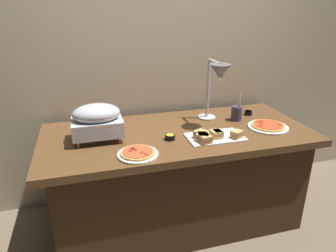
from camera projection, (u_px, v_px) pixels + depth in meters
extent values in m
plane|color=brown|center=(177.00, 218.00, 2.46)|extent=(8.00, 8.00, 0.00)
cube|color=#C6B593|center=(160.00, 58.00, 2.46)|extent=(4.40, 0.04, 2.40)
cube|color=brown|center=(178.00, 135.00, 2.18)|extent=(1.90, 0.84, 0.05)
cube|color=#3C2715|center=(177.00, 180.00, 2.32)|extent=(1.75, 0.74, 0.71)
cylinder|color=#B7BABF|center=(78.00, 145.00, 1.92)|extent=(0.01, 0.01, 0.04)
cylinder|color=#B7BABF|center=(120.00, 140.00, 1.98)|extent=(0.01, 0.01, 0.04)
cylinder|color=#B7BABF|center=(78.00, 133.00, 2.09)|extent=(0.01, 0.01, 0.04)
cylinder|color=#B7BABF|center=(116.00, 130.00, 2.15)|extent=(0.01, 0.01, 0.04)
cube|color=#B7BABF|center=(97.00, 127.00, 2.01)|extent=(0.32, 0.24, 0.11)
ellipsoid|color=#B7BABF|center=(96.00, 113.00, 1.97)|extent=(0.31, 0.22, 0.12)
cylinder|color=#B7BABF|center=(206.00, 117.00, 2.43)|extent=(0.14, 0.14, 0.01)
cylinder|color=#B7BABF|center=(208.00, 89.00, 2.34)|extent=(0.02, 0.02, 0.45)
cylinder|color=#B7BABF|center=(215.00, 62.00, 2.17)|extent=(0.02, 0.19, 0.02)
cone|color=#595B60|center=(220.00, 71.00, 2.11)|extent=(0.15, 0.15, 0.10)
sphere|color=#F9EAB2|center=(220.00, 77.00, 2.12)|extent=(0.04, 0.04, 0.04)
cylinder|color=white|center=(138.00, 154.00, 1.83)|extent=(0.25, 0.25, 0.01)
cylinder|color=gold|center=(138.00, 153.00, 1.82)|extent=(0.21, 0.21, 0.01)
cylinder|color=#B74723|center=(138.00, 151.00, 1.82)|extent=(0.18, 0.18, 0.00)
cylinder|color=maroon|center=(146.00, 154.00, 1.78)|extent=(0.02, 0.02, 0.00)
cylinder|color=maroon|center=(130.00, 151.00, 1.82)|extent=(0.02, 0.02, 0.00)
cylinder|color=maroon|center=(134.00, 148.00, 1.85)|extent=(0.02, 0.02, 0.00)
cylinder|color=maroon|center=(142.00, 152.00, 1.80)|extent=(0.02, 0.02, 0.00)
cylinder|color=maroon|center=(136.00, 150.00, 1.84)|extent=(0.02, 0.02, 0.00)
cylinder|color=maroon|center=(132.00, 149.00, 1.84)|extent=(0.02, 0.02, 0.00)
cylinder|color=white|center=(268.00, 127.00, 2.23)|extent=(0.29, 0.29, 0.01)
cylinder|color=gold|center=(268.00, 125.00, 2.23)|extent=(0.24, 0.24, 0.01)
cylinder|color=#AD3D1E|center=(268.00, 124.00, 2.23)|extent=(0.21, 0.21, 0.00)
cylinder|color=maroon|center=(261.00, 120.00, 2.30)|extent=(0.02, 0.02, 0.00)
cylinder|color=maroon|center=(261.00, 125.00, 2.22)|extent=(0.02, 0.02, 0.00)
cylinder|color=maroon|center=(280.00, 124.00, 2.22)|extent=(0.02, 0.02, 0.00)
cylinder|color=maroon|center=(258.00, 122.00, 2.26)|extent=(0.02, 0.02, 0.00)
cylinder|color=maroon|center=(262.00, 122.00, 2.26)|extent=(0.02, 0.02, 0.00)
cylinder|color=maroon|center=(260.00, 126.00, 2.20)|extent=(0.02, 0.02, 0.00)
cube|color=white|center=(215.00, 137.00, 2.07)|extent=(0.38, 0.22, 0.01)
cube|color=tan|center=(218.00, 136.00, 2.05)|extent=(0.06, 0.07, 0.02)
cube|color=#9E6642|center=(218.00, 134.00, 2.04)|extent=(0.06, 0.07, 0.01)
cube|color=tan|center=(218.00, 132.00, 2.04)|extent=(0.06, 0.07, 0.02)
cube|color=tan|center=(237.00, 136.00, 2.04)|extent=(0.09, 0.08, 0.02)
cube|color=#9E6642|center=(237.00, 134.00, 2.04)|extent=(0.09, 0.08, 0.01)
cube|color=tan|center=(237.00, 132.00, 2.03)|extent=(0.09, 0.08, 0.02)
cube|color=tan|center=(203.00, 139.00, 2.00)|extent=(0.10, 0.10, 0.02)
cube|color=#9E6642|center=(203.00, 137.00, 1.99)|extent=(0.10, 0.10, 0.01)
cube|color=tan|center=(203.00, 135.00, 1.99)|extent=(0.10, 0.10, 0.02)
cube|color=tan|center=(205.00, 141.00, 1.98)|extent=(0.08, 0.09, 0.02)
cube|color=#9E6642|center=(205.00, 139.00, 1.97)|extent=(0.08, 0.09, 0.01)
cube|color=tan|center=(205.00, 136.00, 1.97)|extent=(0.08, 0.09, 0.02)
cube|color=tan|center=(200.00, 136.00, 2.05)|extent=(0.10, 0.09, 0.02)
cube|color=#9E6642|center=(200.00, 134.00, 2.04)|extent=(0.10, 0.09, 0.01)
cube|color=tan|center=(200.00, 132.00, 2.03)|extent=(0.10, 0.09, 0.02)
cube|color=tan|center=(216.00, 136.00, 2.05)|extent=(0.08, 0.09, 0.02)
cube|color=#9E6642|center=(216.00, 134.00, 2.04)|extent=(0.08, 0.09, 0.01)
cube|color=tan|center=(216.00, 132.00, 2.03)|extent=(0.08, 0.09, 0.02)
cube|color=tan|center=(203.00, 139.00, 2.00)|extent=(0.07, 0.08, 0.02)
cube|color=#9E6642|center=(203.00, 137.00, 2.00)|extent=(0.07, 0.08, 0.01)
cube|color=tan|center=(203.00, 135.00, 1.99)|extent=(0.07, 0.08, 0.02)
cylinder|color=black|center=(248.00, 113.00, 2.49)|extent=(0.06, 0.06, 0.03)
cylinder|color=gold|center=(248.00, 111.00, 2.49)|extent=(0.05, 0.05, 0.01)
cylinder|color=black|center=(170.00, 137.00, 2.04)|extent=(0.07, 0.07, 0.03)
cylinder|color=gold|center=(170.00, 135.00, 2.03)|extent=(0.06, 0.06, 0.01)
cylinder|color=#383347|center=(236.00, 113.00, 2.37)|extent=(0.08, 0.08, 0.11)
cylinder|color=#B7BABF|center=(239.00, 105.00, 2.33)|extent=(0.02, 0.03, 0.19)
cylinder|color=#B7BABF|center=(240.00, 106.00, 2.33)|extent=(0.03, 0.01, 0.17)
cylinder|color=#B7BABF|center=(237.00, 106.00, 2.33)|extent=(0.02, 0.04, 0.18)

